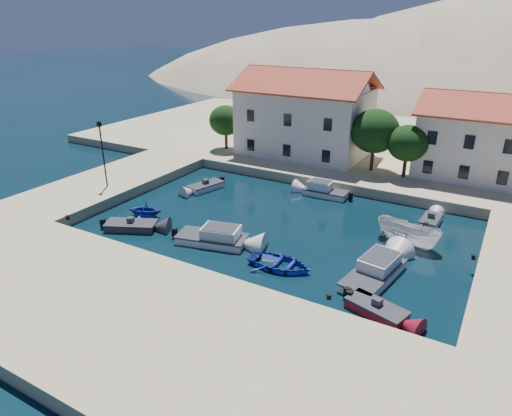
# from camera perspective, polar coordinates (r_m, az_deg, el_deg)

# --- Properties ---
(ground) EXTENTS (400.00, 400.00, 0.00)m
(ground) POSITION_cam_1_polar(r_m,az_deg,el_deg) (30.29, -6.01, -9.28)
(ground) COLOR black
(ground) RESTS_ON ground
(quay_south) EXTENTS (52.00, 12.00, 1.00)m
(quay_south) POSITION_cam_1_polar(r_m,az_deg,el_deg) (26.29, -13.90, -14.18)
(quay_south) COLOR tan
(quay_south) RESTS_ON ground
(quay_west) EXTENTS (8.00, 20.00, 1.00)m
(quay_west) POSITION_cam_1_polar(r_m,az_deg,el_deg) (48.59, -17.51, 3.08)
(quay_west) COLOR tan
(quay_west) RESTS_ON ground
(quay_north) EXTENTS (80.00, 36.00, 1.00)m
(quay_north) POSITION_cam_1_polar(r_m,az_deg,el_deg) (62.04, 16.59, 7.36)
(quay_north) COLOR tan
(quay_north) RESTS_ON ground
(building_left) EXTENTS (14.70, 9.45, 9.70)m
(building_left) POSITION_cam_1_polar(r_m,az_deg,el_deg) (54.02, 6.13, 11.91)
(building_left) COLOR white
(building_left) RESTS_ON quay_north
(building_mid) EXTENTS (10.50, 8.40, 8.30)m
(building_mid) POSITION_cam_1_polar(r_m,az_deg,el_deg) (50.83, 25.62, 8.31)
(building_mid) COLOR white
(building_mid) RESTS_ON quay_north
(trees) EXTENTS (37.30, 5.30, 6.45)m
(trees) POSITION_cam_1_polar(r_m,az_deg,el_deg) (48.59, 16.31, 8.58)
(trees) COLOR #382314
(trees) RESTS_ON quay_north
(lamppost) EXTENTS (0.35, 0.25, 6.22)m
(lamppost) POSITION_cam_1_polar(r_m,az_deg,el_deg) (45.03, -18.66, 7.10)
(lamppost) COLOR black
(lamppost) RESTS_ON quay_west
(bollards) EXTENTS (29.36, 9.56, 0.30)m
(bollards) POSITION_cam_1_polar(r_m,az_deg,el_deg) (31.26, 2.26, -5.63)
(bollards) COLOR black
(bollards) RESTS_ON ground
(motorboat_grey_sw) EXTENTS (4.44, 3.35, 1.25)m
(motorboat_grey_sw) POSITION_cam_1_polar(r_m,az_deg,el_deg) (38.52, -15.32, -2.17)
(motorboat_grey_sw) COLOR #333438
(motorboat_grey_sw) RESTS_ON ground
(cabin_cruiser_south) EXTENTS (5.74, 3.47, 1.60)m
(cabin_cruiser_south) POSITION_cam_1_polar(r_m,az_deg,el_deg) (35.05, -5.52, -3.65)
(cabin_cruiser_south) COLOR white
(cabin_cruiser_south) RESTS_ON ground
(rowboat_south) EXTENTS (4.68, 3.46, 0.94)m
(rowboat_south) POSITION_cam_1_polar(r_m,az_deg,el_deg) (31.85, 3.01, -7.44)
(rowboat_south) COLOR #1C2F9A
(rowboat_south) RESTS_ON ground
(motorboat_red_se) EXTENTS (3.84, 2.52, 1.25)m
(motorboat_red_se) POSITION_cam_1_polar(r_m,az_deg,el_deg) (28.06, 14.81, -12.17)
(motorboat_red_se) COLOR maroon
(motorboat_red_se) RESTS_ON ground
(cabin_cruiser_east) EXTENTS (3.16, 6.03, 1.60)m
(cabin_cruiser_east) POSITION_cam_1_polar(r_m,az_deg,el_deg) (31.23, 14.48, -7.87)
(cabin_cruiser_east) COLOR white
(cabin_cruiser_east) RESTS_ON ground
(boat_east) EXTENTS (5.45, 3.13, 1.98)m
(boat_east) POSITION_cam_1_polar(r_m,az_deg,el_deg) (36.82, 18.32, -4.25)
(boat_east) COLOR white
(boat_east) RESTS_ON ground
(motorboat_white_ne) EXTENTS (1.53, 3.02, 1.25)m
(motorboat_white_ne) POSITION_cam_1_polar(r_m,az_deg,el_deg) (40.70, 20.98, -1.53)
(motorboat_white_ne) COLOR white
(motorboat_white_ne) RESTS_ON ground
(rowboat_west) EXTENTS (3.63, 3.39, 1.55)m
(rowboat_west) POSITION_cam_1_polar(r_m,az_deg,el_deg) (40.85, -13.63, -0.98)
(rowboat_west) COLOR #1C2F9A
(rowboat_west) RESTS_ON ground
(motorboat_white_west) EXTENTS (2.55, 4.01, 1.25)m
(motorboat_white_west) POSITION_cam_1_polar(r_m,az_deg,el_deg) (46.03, -6.30, 2.68)
(motorboat_white_west) COLOR white
(motorboat_white_west) RESTS_ON ground
(cabin_cruiser_north) EXTENTS (4.28, 1.86, 1.60)m
(cabin_cruiser_north) POSITION_cam_1_polar(r_m,az_deg,el_deg) (44.50, 8.71, 2.07)
(cabin_cruiser_north) COLOR white
(cabin_cruiser_north) RESTS_ON ground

